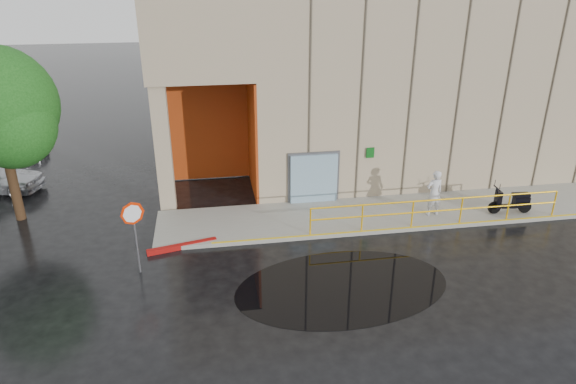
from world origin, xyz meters
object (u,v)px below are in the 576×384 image
stop_sign (134,222)px  tree_near (0,111)px  red_curb (182,246)px  scooter (512,195)px  person (434,193)px

stop_sign → tree_near: size_ratio=0.37×
red_curb → scooter: bearing=2.3°
person → stop_sign: (-10.74, -2.19, 0.75)m
stop_sign → red_curb: size_ratio=1.02×
stop_sign → tree_near: bearing=131.8°
red_curb → person: bearing=5.2°
stop_sign → red_curb: stop_sign is taller
scooter → stop_sign: bearing=-166.5°
red_curb → tree_near: tree_near is taller
scooter → stop_sign: stop_sign is taller
stop_sign → red_curb: 2.52m
red_curb → tree_near: bearing=151.9°
stop_sign → tree_near: 7.04m
stop_sign → tree_near: (-4.76, 4.56, 2.47)m
stop_sign → person: bearing=7.1°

